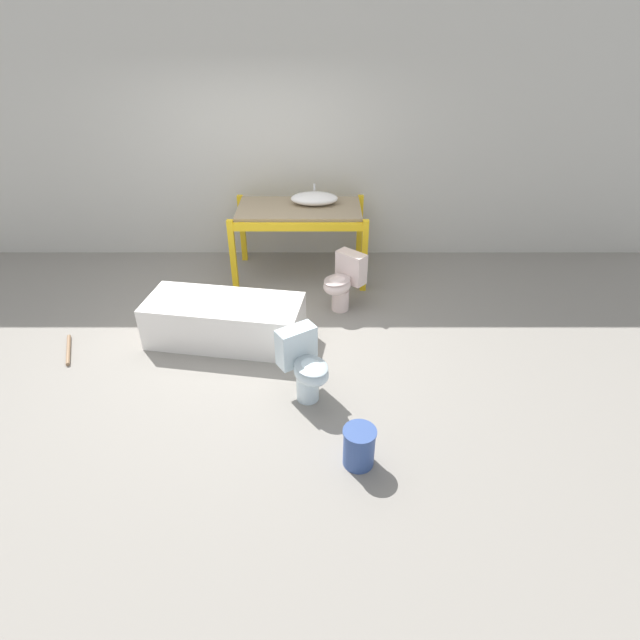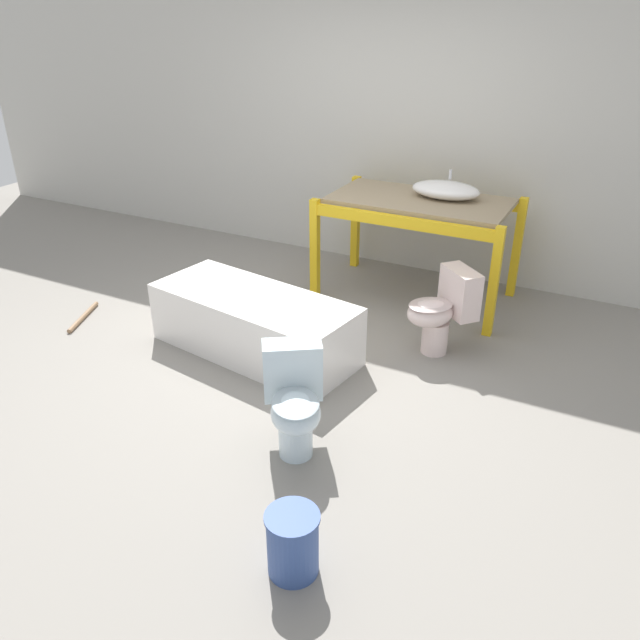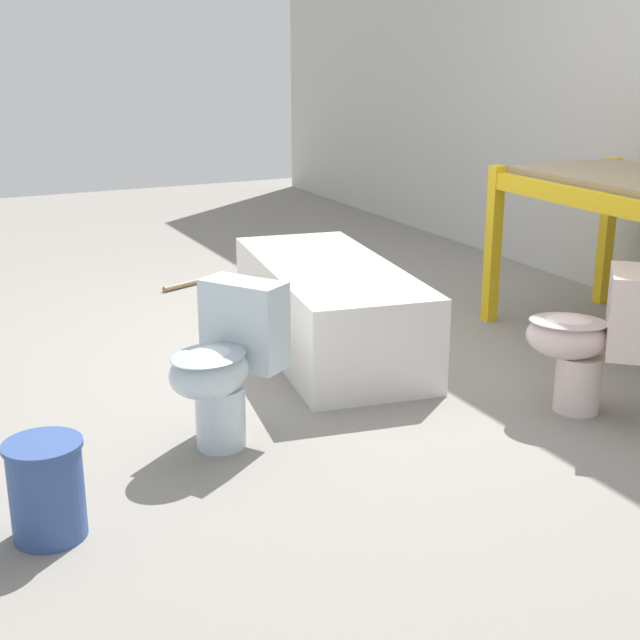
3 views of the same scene
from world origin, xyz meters
name	(u,v)px [view 1 (image 1 of 3)]	position (x,y,z in m)	size (l,w,h in m)	color
ground_plane	(244,337)	(0.00, 0.00, 0.00)	(12.00, 12.00, 0.00)	gray
warehouse_wall_rear	(255,134)	(0.00, 2.14, 1.60)	(10.80, 0.08, 3.20)	beige
shelving_rack	(300,218)	(0.56, 1.46, 0.77)	(1.63, 0.92, 0.90)	yellow
sink_basin	(315,198)	(0.75, 1.56, 0.97)	(0.58, 0.35, 0.22)	white
bathtub_main	(225,318)	(-0.17, -0.05, 0.27)	(1.66, 0.88, 0.46)	white
toilet_near	(305,365)	(0.68, -0.94, 0.35)	(0.53, 0.59, 0.65)	silver
toilet_far	(343,281)	(1.08, 0.60, 0.35)	(0.57, 0.58, 0.65)	silver
bucket_white	(359,446)	(1.11, -1.71, 0.18)	(0.26, 0.26, 0.34)	#334C8C
loose_pipe	(69,350)	(-1.75, -0.26, 0.02)	(0.23, 0.51, 0.04)	#8C6B4C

